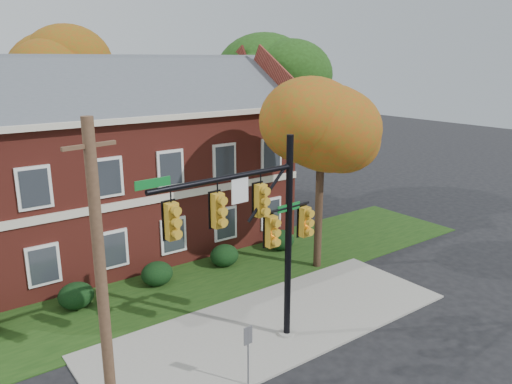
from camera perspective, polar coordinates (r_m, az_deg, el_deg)
ground at (r=18.60m, az=4.10°, el=-16.10°), size 120.00×120.00×0.00m
sidewalk at (r=19.24m, az=2.10°, el=-14.79°), size 14.00×5.00×0.08m
grass_strip at (r=22.93m, az=-5.84°, el=-9.77°), size 30.00×6.00×0.04m
apartment_building at (r=25.82m, az=-16.82°, el=4.08°), size 18.80×8.80×9.74m
hedge_left at (r=21.37m, az=-19.88°, el=-11.08°), size 1.40×1.26×1.05m
hedge_center at (r=22.45m, az=-11.24°, el=-9.14°), size 1.40×1.26×1.05m
hedge_right at (r=23.99m, az=-3.64°, el=-7.24°), size 1.40×1.26×1.05m
hedge_far_right at (r=25.92m, az=2.89°, el=-5.50°), size 1.40×1.26×1.05m
tree_near_right at (r=22.52m, az=8.16°, el=7.38°), size 4.50×4.25×8.58m
tree_right_rear at (r=31.77m, az=2.08°, el=12.34°), size 6.30×5.95×10.62m
tree_far_rear at (r=33.28m, az=-19.90°, el=12.85°), size 6.84×6.46×11.52m
traffic_signal at (r=15.87m, az=0.36°, el=-3.74°), size 6.49×0.74×7.25m
utility_pole at (r=12.73m, az=-17.20°, el=-10.55°), size 1.30×0.34×8.38m
sign_post at (r=15.40m, az=-0.91°, el=-17.25°), size 0.30×0.06×2.04m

